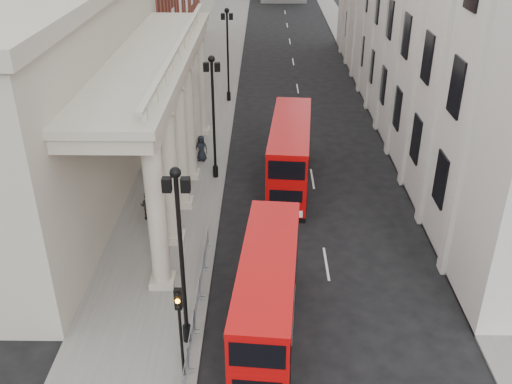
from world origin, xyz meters
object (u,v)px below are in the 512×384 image
lamp_post_mid (213,110)px  bus_near (268,295)px  bus_far (290,153)px  pedestrian_c (201,148)px  pedestrian_a (180,186)px  pedestrian_b (147,205)px  lamp_post_north (228,49)px  traffic_light (179,317)px  lamp_post_south (181,248)px

lamp_post_mid → bus_near: lamp_post_mid is taller
bus_far → pedestrian_c: size_ratio=5.38×
lamp_post_mid → pedestrian_a: size_ratio=5.41×
pedestrian_a → pedestrian_b: bearing=-153.4°
lamp_post_north → pedestrian_c: (-1.20, -13.37, -3.84)m
traffic_light → pedestrian_b: 13.09m
lamp_post_north → bus_near: bearing=-83.7°
lamp_post_mid → traffic_light: size_ratio=1.93×
lamp_post_north → traffic_light: size_ratio=1.93×
pedestrian_a → lamp_post_mid: bearing=22.2°
pedestrian_a → bus_near: bearing=-99.6°
lamp_post_south → bus_near: lamp_post_south is taller
lamp_post_north → traffic_light: 34.07m
lamp_post_south → pedestrian_a: (-2.00, 13.10, -4.02)m
lamp_post_north → bus_near: (3.47, -31.41, -2.77)m
lamp_post_south → lamp_post_north: 32.00m
lamp_post_north → bus_far: lamp_post_north is taller
traffic_light → bus_near: bearing=37.8°
lamp_post_south → traffic_light: size_ratio=1.93×
bus_near → bus_far: 14.68m
pedestrian_b → pedestrian_c: 8.61m
bus_near → pedestrian_c: bearing=109.3°
lamp_post_mid → bus_far: bearing=-9.2°
traffic_light → bus_far: traffic_light is taller
bus_near → bus_far: bearing=88.9°
lamp_post_south → lamp_post_north: (0.00, 32.00, 0.00)m
lamp_post_mid → traffic_light: lamp_post_mid is taller
traffic_light → bus_far: size_ratio=0.42×
lamp_post_north → pedestrian_a: lamp_post_north is taller
pedestrian_a → lamp_post_south: bearing=-114.6°
lamp_post_south → pedestrian_c: bearing=93.7°
traffic_light → pedestrian_c: traffic_light is taller
lamp_post_south → pedestrian_c: size_ratio=4.36×
bus_far → pedestrian_c: 7.18m
lamp_post_mid → lamp_post_north: 16.00m
lamp_post_south → lamp_post_mid: bearing=90.0°
lamp_post_south → lamp_post_mid: (0.00, 16.00, 0.00)m
traffic_light → bus_near: 4.37m
bus_far → pedestrian_c: bearing=155.6°
bus_near → pedestrian_a: (-5.46, 12.51, -1.25)m
bus_far → pedestrian_a: (-6.97, -2.09, -1.39)m
pedestrian_a → lamp_post_north: bearing=50.7°
bus_far → lamp_post_mid: bearing=175.5°
traffic_light → pedestrian_c: size_ratio=2.25×
lamp_post_north → pedestrian_b: 22.28m
lamp_post_north → lamp_post_mid: bearing=-90.0°
lamp_post_north → traffic_light: lamp_post_north is taller
lamp_post_south → lamp_post_north: same height
pedestrian_a → pedestrian_b: pedestrian_b is taller
bus_near → pedestrian_b: bearing=130.6°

